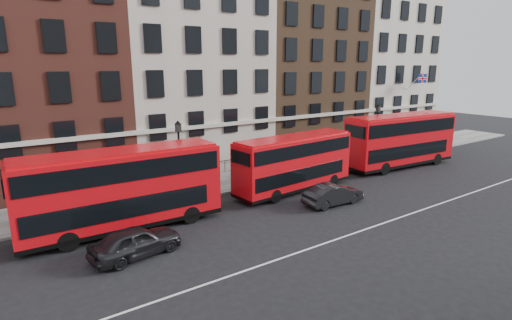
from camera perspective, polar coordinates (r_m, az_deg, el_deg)
ground at (r=23.91m, az=9.60°, el=-8.90°), size 120.00×120.00×0.00m
pavement at (r=31.76m, az=-3.71°, el=-2.91°), size 80.00×5.00×0.15m
kerb at (r=29.74m, az=-1.21°, el=-4.02°), size 80.00×0.30×0.16m
road_centre_line at (r=22.65m, az=13.19°, el=-10.37°), size 70.00×0.12×0.01m
building_terrace at (r=36.89m, az=-10.54°, el=15.16°), size 64.00×11.95×22.00m
bus_b at (r=23.07m, az=-18.67°, el=-3.82°), size 10.94×2.96×4.56m
bus_c at (r=28.83m, az=5.45°, el=-0.28°), size 9.90×3.13×4.09m
bus_d at (r=37.78m, az=19.95°, el=2.80°), size 11.46×3.54×4.75m
car_rear at (r=20.39m, az=-16.78°, el=-11.10°), size 4.61×2.41×1.50m
car_front at (r=26.87m, az=10.97°, el=-4.83°), size 4.31×1.70×1.40m
lamp_post_left at (r=27.10m, az=-10.89°, el=0.56°), size 0.44×0.44×5.33m
lamp_post_right at (r=39.21m, az=16.86°, el=4.19°), size 0.44×0.44×5.33m
traffic_light at (r=47.41m, az=24.65°, el=4.29°), size 0.25×0.45×3.27m
iron_railings at (r=33.45m, az=-5.67°, el=-1.08°), size 6.60×0.06×1.00m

